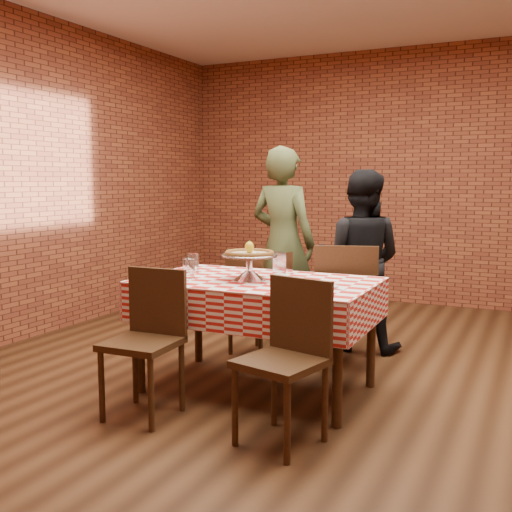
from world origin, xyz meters
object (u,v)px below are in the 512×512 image
Objects in this scene: pizza at (249,254)px; chair_near_left at (142,345)px; chair_far_left at (259,302)px; diner_black at (360,260)px; chair_near_right at (280,364)px; condiment_caddy at (283,263)px; diner_olive at (283,243)px; chair_far_right at (345,304)px; water_glass_left at (189,269)px; pizza_stand at (249,267)px; table at (257,335)px; water_glass_right at (193,263)px.

chair_near_left is at bearing -118.77° from pizza.
diner_black is at bearing -126.88° from chair_far_left.
chair_far_left is at bearing 132.82° from chair_near_right.
chair_near_left is at bearing -103.99° from condiment_caddy.
chair_near_left is at bearing 97.34° from diner_olive.
diner_black is at bearing -105.07° from chair_far_right.
chair_far_right is (0.80, 0.96, -0.35)m from water_glass_left.
chair_far_left is 0.72m from chair_far_right.
pizza is 0.37× the size of chair_near_left.
water_glass_left is (-0.40, -0.12, -0.02)m from pizza_stand.
condiment_caddy is (0.05, 0.32, 0.46)m from table.
chair_near_right is 1.52m from chair_far_right.
water_glass_left is at bearing -163.77° from pizza.
pizza is 0.38× the size of chair_far_left.
condiment_caddy is 1.14m from diner_olive.
pizza reaches higher than condiment_caddy.
water_glass_left is 0.15× the size of chair_near_right.
diner_black reaches higher than water_glass_right.
chair_near_left is at bearing -119.76° from table.
chair_near_right reaches higher than chair_far_left.
chair_near_right is at bearing 89.84° from diner_black.
diner_black is (0.69, 0.52, 0.32)m from chair_far_left.
water_glass_right is 0.08× the size of diner_olive.
chair_far_right is (0.40, 0.84, -0.37)m from pizza_stand.
pizza_stand reaches higher than condiment_caddy.
water_glass_right is 1.39m from chair_near_right.
water_glass_left is 1.63m from diner_black.
chair_far_right is at bearing 50.25° from water_glass_left.
pizza is (-0.04, -0.04, 0.56)m from table.
water_glass_right is at bearing 163.82° from pizza.
chair_near_left is at bearing 103.77° from chair_far_left.
water_glass_left is 1.00m from chair_far_left.
chair_far_left is (-0.31, 0.80, -0.50)m from pizza.
water_glass_right is 1.26m from diner_olive.
table is 1.74× the size of chair_near_left.
water_glass_right is at bearing 155.19° from chair_near_right.
water_glass_left is 0.15× the size of chair_near_left.
table is 1.02× the size of diner_black.
diner_olive is at bearing -54.53° from chair_far_right.
chair_near_right is 0.52× the size of diner_olive.
condiment_caddy is at bearing 126.13° from chair_near_right.
pizza is 0.35× the size of chair_far_right.
pizza reaches higher than chair_near_left.
chair_far_right is 0.63× the size of diner_black.
table is at bearing 19.50° from water_glass_left.
pizza is at bearing 69.93° from diner_black.
chair_near_left is at bearing -79.50° from water_glass_right.
chair_far_left is at bearing 111.33° from pizza_stand.
pizza_stand is at bearing -16.18° from water_glass_right.
table is at bearing 71.04° from diner_black.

